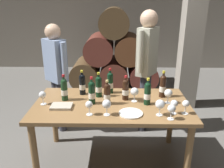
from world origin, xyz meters
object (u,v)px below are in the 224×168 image
Objects in this scene: taster_seated_left at (56,70)px; wine_glass_7 at (160,104)px; dining_table at (112,110)px; wine_bottle_1 at (82,84)px; serving_plate at (131,113)px; wine_glass_8 at (42,95)px; wine_bottle_7 at (107,94)px; sommelier_presenting at (147,61)px; wine_bottle_3 at (163,86)px; tasting_notebook at (62,106)px; wine_bottle_6 at (110,82)px; wine_bottle_0 at (147,93)px; wine_bottle_4 at (92,92)px; wine_glass_0 at (168,93)px; wine_glass_3 at (186,104)px; wine_glass_5 at (107,104)px; wine_glass_2 at (174,104)px; wine_glass_4 at (134,92)px; wine_bottle_2 at (99,86)px; wine_bottle_8 at (64,89)px; wine_glass_1 at (89,105)px; wine_glass_6 at (172,109)px; wine_bottle_5 at (126,89)px.

wine_glass_7 is at bearing -38.43° from taster_seated_left.
wine_bottle_1 reaches higher than dining_table.
wine_glass_8 is at bearing 167.45° from serving_plate.
sommelier_presenting is at bearing 56.43° from wine_bottle_7.
wine_bottle_3 is 1.91× the size of wine_glass_7.
wine_bottle_1 is 1.36× the size of tasting_notebook.
wine_bottle_0 is at bearing -38.12° from wine_bottle_6.
wine_bottle_7 reaches higher than serving_plate.
wine_glass_0 is (0.83, 0.03, -0.02)m from wine_bottle_4.
sommelier_presenting is (-0.27, 0.99, 0.18)m from wine_glass_3.
sommelier_presenting is (0.51, 1.03, 0.17)m from wine_glass_5.
dining_table is 10.56× the size of wine_glass_0.
wine_glass_0 is 0.25m from wine_glass_2.
wine_bottle_6 is (-0.02, 0.30, 0.23)m from dining_table.
wine_bottle_6 is 0.37m from wine_glass_4.
wine_bottle_7 is at bearing -41.99° from wine_bottle_1.
serving_plate is 1.08m from sommelier_presenting.
wine_bottle_7 is (0.10, -0.20, -0.01)m from wine_bottle_2.
wine_bottle_2 is 0.78m from wine_glass_7.
wine_bottle_8 is at bearing 166.06° from wine_glass_3.
wine_glass_1 is 0.79m from wine_glass_6.
dining_table is 0.31m from wine_bottle_4.
wine_glass_4 reaches higher than serving_plate.
wine_bottle_3 reaches higher than wine_bottle_7.
serving_plate is (0.24, 0.02, -0.11)m from wine_glass_5.
dining_table is 7.08× the size of serving_plate.
wine_glass_2 is at bearing 2.70° from wine_glass_1.
wine_glass_6 is (0.59, -0.65, -0.03)m from wine_bottle_6.
wine_bottle_2 is 0.83m from taster_seated_left.
wine_bottle_3 reaches higher than wine_bottle_2.
wine_bottle_0 is 0.79m from wine_bottle_1.
wine_glass_4 is at bearing 152.85° from wine_bottle_0.
wine_glass_0 reaches higher than wine_glass_6.
wine_bottle_6 is 2.12× the size of wine_glass_1.
wine_bottle_5 is 1.12m from taster_seated_left.
serving_plate is (0.94, -0.21, -0.10)m from wine_glass_8.
wine_glass_5 is 0.52m from tasting_notebook.
wine_bottle_4 is at bearing -176.20° from dining_table.
wine_bottle_2 reaches higher than wine_glass_1.
wine_bottle_6 reaches higher than wine_glass_0.
dining_table is 1.09m from taster_seated_left.
dining_table is 11.69× the size of wine_glass_3.
wine_glass_2 is 0.66m from wine_glass_5.
wine_glass_5 is at bearing -59.62° from wine_bottle_1.
wine_glass_6 is at bearing -5.63° from wine_glass_1.
wine_glass_4 reaches higher than wine_glass_3.
wine_bottle_5 is 0.62m from wine_glass_6.
wine_bottle_7 reaches higher than wine_glass_0.
tasting_notebook is at bearing 174.61° from wine_glass_3.
serving_plate is at bearing -100.57° from wine_glass_4.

